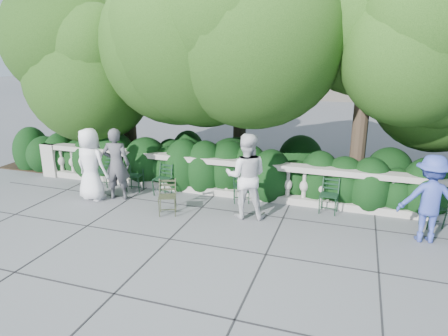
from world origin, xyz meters
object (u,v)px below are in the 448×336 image
(chair_e, at_px, (327,215))
(chair_f, at_px, (434,229))
(chair_b, at_px, (101,188))
(chair_d, at_px, (242,204))
(chair_a, at_px, (160,197))
(person_woman_grey, at_px, (116,164))
(person_casual_man, at_px, (246,176))
(chair_weathered, at_px, (168,217))
(person_businessman, at_px, (91,165))
(chair_c, at_px, (133,193))
(person_older_blue, at_px, (430,199))

(chair_e, bearing_deg, chair_f, 3.08)
(chair_b, height_order, chair_d, same)
(chair_d, bearing_deg, chair_a, 165.17)
(chair_e, relative_size, person_woman_grey, 0.45)
(person_casual_man, bearing_deg, chair_weathered, 9.38)
(chair_f, relative_size, person_businessman, 0.45)
(chair_a, relative_size, chair_c, 1.00)
(chair_b, distance_m, person_woman_grey, 1.42)
(chair_e, bearing_deg, chair_c, -174.13)
(chair_b, bearing_deg, chair_weathered, -34.15)
(person_businessman, relative_size, person_woman_grey, 1.00)
(chair_a, xyz_separation_m, chair_c, (-0.82, 0.04, 0.00))
(chair_weathered, relative_size, person_woman_grey, 0.45)
(chair_e, height_order, chair_f, same)
(chair_c, bearing_deg, chair_a, -10.03)
(person_older_blue, bearing_deg, chair_weathered, -0.57)
(chair_b, distance_m, chair_f, 8.40)
(chair_e, xyz_separation_m, person_businessman, (-5.80, -0.84, 0.93))
(person_older_blue, bearing_deg, chair_f, -122.31)
(chair_b, relative_size, chair_c, 1.00)
(person_woman_grey, distance_m, person_older_blue, 7.18)
(chair_f, distance_m, chair_weathered, 5.87)
(chair_d, distance_m, chair_e, 2.08)
(chair_f, distance_m, person_businessman, 8.15)
(chair_e, bearing_deg, person_older_blue, -14.42)
(chair_c, height_order, person_businessman, person_businessman)
(chair_c, xyz_separation_m, person_woman_grey, (-0.12, -0.50, 0.93))
(chair_a, distance_m, chair_b, 1.87)
(chair_e, xyz_separation_m, chair_weathered, (-3.48, -1.28, 0.00))
(chair_weathered, bearing_deg, chair_e, -2.01)
(person_casual_man, bearing_deg, chair_e, -169.76)
(person_casual_man, bearing_deg, person_older_blue, 169.42)
(chair_e, xyz_separation_m, person_woman_grey, (-5.21, -0.60, 0.93))
(chair_c, distance_m, chair_f, 7.35)
(chair_c, relative_size, person_older_blue, 0.47)
(person_businessman, xyz_separation_m, person_older_blue, (7.77, 0.16, -0.04))
(chair_c, distance_m, person_casual_man, 3.49)
(chair_a, xyz_separation_m, person_businessman, (-1.54, -0.69, 0.93))
(chair_f, height_order, person_older_blue, person_older_blue)
(chair_d, relative_size, person_casual_man, 0.43)
(chair_d, xyz_separation_m, chair_e, (2.08, -0.03, 0.00))
(chair_b, height_order, person_businessman, person_businessman)
(chair_d, xyz_separation_m, chair_f, (4.34, -0.09, 0.00))
(person_businessman, bearing_deg, chair_c, -125.28)
(chair_e, bearing_deg, person_businessman, -167.06)
(chair_d, distance_m, person_casual_man, 1.24)
(chair_e, height_order, chair_weathered, same)
(chair_e, distance_m, chair_f, 2.26)
(chair_f, relative_size, person_woman_grey, 0.45)
(chair_b, bearing_deg, chair_c, -12.23)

